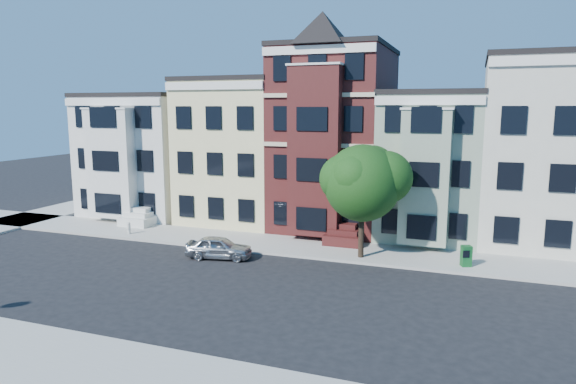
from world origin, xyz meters
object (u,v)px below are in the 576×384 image
at_px(street_tree, 362,188).
at_px(newspaper_box, 466,256).
at_px(fire_hydrant, 129,229).
at_px(parked_car, 219,247).

height_order(street_tree, newspaper_box, street_tree).
distance_m(newspaper_box, fire_hydrant, 20.71).
xyz_separation_m(newspaper_box, fire_hydrant, (-20.71, -0.22, -0.23)).
bearing_deg(street_tree, fire_hydrant, 179.98).
bearing_deg(newspaper_box, street_tree, 160.10).
bearing_deg(fire_hydrant, street_tree, -0.02).
height_order(newspaper_box, fire_hydrant, newspaper_box).
relative_size(parked_car, newspaper_box, 3.36).
bearing_deg(newspaper_box, parked_car, 169.35).
bearing_deg(street_tree, parked_car, -161.93).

